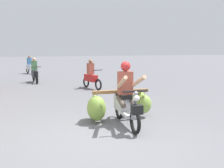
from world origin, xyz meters
name	(u,v)px	position (x,y,z in m)	size (l,w,h in m)	color
ground_plane	(109,139)	(0.00, 0.00, 0.00)	(120.00, 120.00, 0.00)	slate
motorbike_main_loaded	(120,103)	(0.68, 1.08, 0.49)	(1.85, 1.83, 1.58)	black
motorbike_distant_ahead_left	(35,73)	(-1.03, 9.51, 0.57)	(0.50, 1.62, 1.40)	black
motorbike_distant_ahead_right	(91,77)	(1.40, 6.43, 0.57)	(0.65, 1.58, 1.40)	black
motorbike_distant_far_ahead	(30,66)	(-1.15, 14.78, 0.57)	(0.73, 1.55, 1.40)	black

